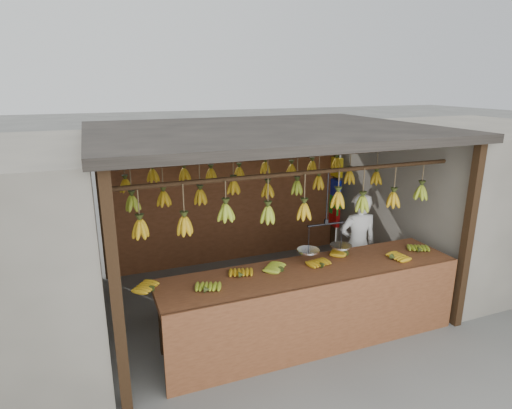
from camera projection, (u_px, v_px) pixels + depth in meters
name	position (u px, v px, depth m)	size (l,w,h in m)	color
ground	(264.00, 298.00, 6.05)	(80.00, 80.00, 0.00)	#5B5B57
stall	(255.00, 156.00, 5.79)	(4.30, 3.30, 2.40)	black
neighbor_right	(467.00, 196.00, 6.99)	(3.00, 3.00, 2.30)	slate
counter	(316.00, 289.00, 4.79)	(3.66, 0.80, 0.96)	brown
hanging_bananas	(265.00, 188.00, 5.59)	(3.60, 2.25, 0.39)	#BC8C14
balance_scale	(325.00, 244.00, 4.96)	(0.67, 0.27, 0.93)	black
vendor	(357.00, 245.00, 5.98)	(0.55, 0.36, 1.50)	white
bag_bundles	(335.00, 195.00, 7.66)	(0.08, 0.26, 1.26)	yellow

